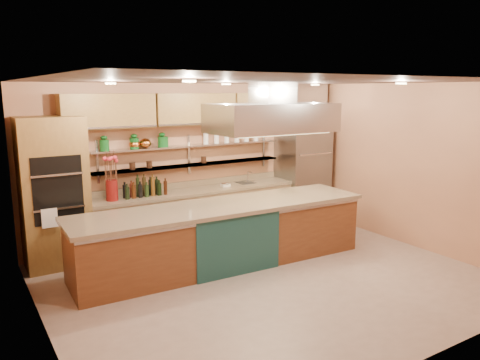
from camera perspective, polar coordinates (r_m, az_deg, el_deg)
floor at (r=6.91m, az=3.57°, el=-12.03°), size 6.00×5.00×0.02m
ceiling at (r=6.36m, az=3.88°, el=11.97°), size 6.00×5.00×0.02m
wall_back at (r=8.61m, az=-6.02°, el=2.31°), size 6.00×0.04×2.80m
wall_front at (r=4.75m, az=21.66°, el=-5.53°), size 6.00×0.04×2.80m
wall_left at (r=5.37m, az=-23.38°, el=-3.81°), size 0.04×5.00×2.80m
wall_right at (r=8.57m, az=20.26°, el=1.64°), size 0.04×5.00×2.80m
oven_stack at (r=7.61m, az=-21.71°, el=-1.48°), size 0.95×0.64×2.30m
refrigerator at (r=9.63m, az=7.64°, el=1.07°), size 0.95×0.72×2.10m
back_counter at (r=8.52m, az=-5.31°, el=-4.21°), size 3.84×0.64×0.93m
wall_shelf_lower at (r=8.48m, az=-5.94°, el=1.83°), size 3.60×0.26×0.03m
wall_shelf_upper at (r=8.43m, az=-5.98°, el=4.18°), size 3.60×0.26×0.03m
upper_cabinets at (r=8.36m, az=-5.61°, el=8.60°), size 4.60×0.36×0.55m
range_hood at (r=7.44m, az=3.92°, el=7.58°), size 2.00×1.00×0.45m
ceiling_downlights at (r=6.52m, az=2.82°, el=11.69°), size 4.00×2.80×0.02m
island at (r=7.28m, az=-2.05°, el=-6.70°), size 4.61×1.16×0.96m
flower_vase at (r=7.78m, az=-15.35°, el=-1.22°), size 0.21×0.21×0.34m
oil_bottle_cluster at (r=7.96m, az=-11.43°, el=-1.07°), size 0.82×0.42×0.25m
kitchen_scale at (r=8.63m, az=-1.79°, el=-0.50°), size 0.17×0.13×0.09m
bar_faucet at (r=8.98m, az=0.95°, el=0.36°), size 0.03×0.03×0.21m
copper_kettle at (r=8.09m, az=-11.48°, el=4.41°), size 0.24×0.24×0.16m
green_canister at (r=8.21m, az=-9.24°, el=4.63°), size 0.17×0.17×0.17m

